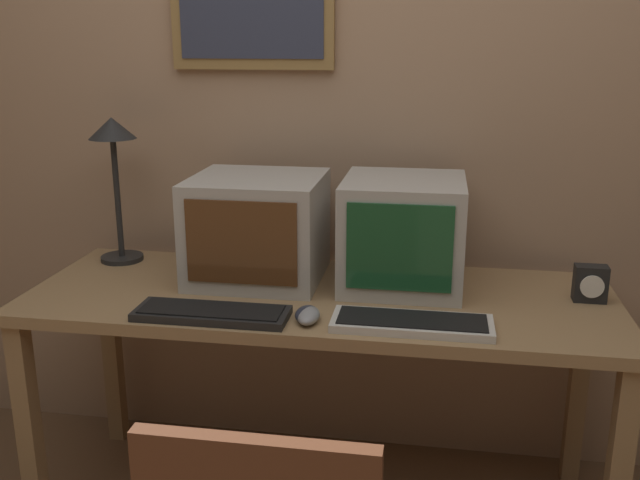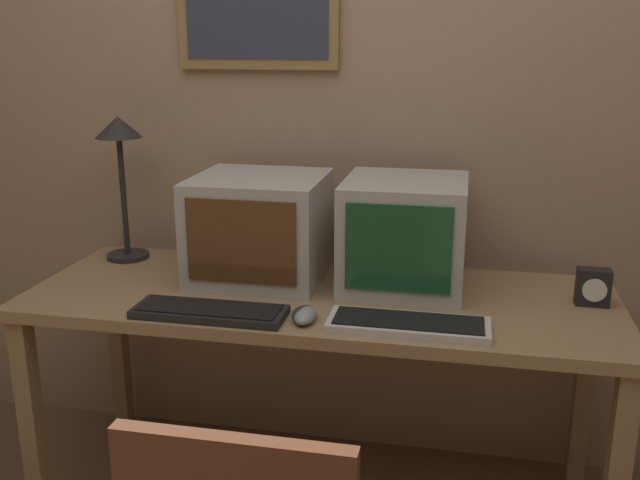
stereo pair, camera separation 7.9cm
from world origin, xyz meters
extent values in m
cube|color=tan|center=(0.00, 1.46, 1.30)|extent=(8.00, 0.05, 2.60)
cube|color=#99754C|center=(0.00, 1.03, 0.73)|extent=(1.76, 0.66, 0.04)
cube|color=#99754C|center=(-0.83, 0.74, 0.35)|extent=(0.06, 0.06, 0.71)
cube|color=#99754C|center=(-0.83, 1.31, 0.35)|extent=(0.06, 0.06, 0.71)
cube|color=#99754C|center=(0.83, 1.31, 0.35)|extent=(0.06, 0.06, 0.71)
cube|color=#B7B2A8|center=(-0.22, 1.14, 0.91)|extent=(0.40, 0.39, 0.33)
cube|color=#563319|center=(-0.22, 0.94, 0.91)|extent=(0.33, 0.01, 0.25)
cube|color=#B7B2A8|center=(0.24, 1.16, 0.91)|extent=(0.37, 0.38, 0.33)
cube|color=#194C28|center=(0.24, 0.96, 0.92)|extent=(0.30, 0.01, 0.25)
cube|color=black|center=(-0.26, 0.78, 0.75)|extent=(0.43, 0.14, 0.02)
cube|color=black|center=(-0.26, 0.78, 0.77)|extent=(0.39, 0.12, 0.00)
cube|color=beige|center=(0.29, 0.80, 0.75)|extent=(0.43, 0.15, 0.02)
cube|color=black|center=(0.29, 0.80, 0.77)|extent=(0.39, 0.13, 0.00)
ellipsoid|color=gray|center=(0.01, 0.79, 0.76)|extent=(0.06, 0.11, 0.04)
ellipsoid|color=#282D3D|center=(0.00, 0.81, 0.76)|extent=(0.06, 0.10, 0.04)
cube|color=black|center=(0.79, 1.09, 0.80)|extent=(0.09, 0.05, 0.11)
cylinder|color=white|center=(0.79, 1.06, 0.80)|extent=(0.07, 0.00, 0.07)
cylinder|color=black|center=(-0.73, 1.24, 0.75)|extent=(0.14, 0.14, 0.02)
cylinder|color=black|center=(-0.73, 1.24, 0.97)|extent=(0.02, 0.02, 0.42)
cone|color=black|center=(-0.73, 1.24, 1.20)|extent=(0.16, 0.16, 0.07)
camera|label=1|loc=(0.33, -0.97, 1.49)|focal=40.00mm
camera|label=2|loc=(0.41, -0.96, 1.49)|focal=40.00mm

